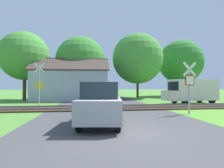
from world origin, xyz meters
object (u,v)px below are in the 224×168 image
object	(u,v)px
tree_left	(25,56)
tree_center	(81,62)
parked_car	(101,103)
stop_sign_near	(189,84)
crossing_sign_far	(39,82)
mail_truck	(191,90)
tree_right	(138,59)
tree_far	(181,62)
house	(72,84)

from	to	relation	value
tree_left	tree_center	bearing A→B (deg)	16.85
tree_left	parked_car	world-z (taller)	tree_left
stop_sign_near	tree_center	bearing A→B (deg)	-69.49
crossing_sign_far	mail_truck	bearing A→B (deg)	-11.65
tree_center	tree_left	world-z (taller)	tree_center
tree_center	tree_left	xyz separation A→B (m)	(-6.48, -1.96, 0.26)
crossing_sign_far	mail_truck	xyz separation A→B (m)	(13.43, 0.50, -0.72)
tree_right	tree_far	distance (m)	8.95
tree_far	mail_truck	distance (m)	13.86
tree_far	parked_car	xyz separation A→B (m)	(-14.40, -19.55, -4.76)
crossing_sign_far	house	xyz separation A→B (m)	(1.97, 6.27, -0.12)
mail_truck	house	bearing A→B (deg)	55.62
stop_sign_near	tree_center	size ratio (longest dim) A/B	0.37
tree_center	crossing_sign_far	bearing A→B (deg)	-107.29
mail_truck	tree_far	bearing A→B (deg)	-32.49
tree_right	tree_left	world-z (taller)	tree_right
tree_left	parked_car	size ratio (longest dim) A/B	1.94
crossing_sign_far	tree_center	distance (m)	9.98
house	tree_far	world-z (taller)	tree_far
crossing_sign_far	parked_car	world-z (taller)	crossing_sign_far
stop_sign_near	mail_truck	bearing A→B (deg)	-128.11
stop_sign_near	crossing_sign_far	size ratio (longest dim) A/B	0.86
crossing_sign_far	tree_right	world-z (taller)	tree_right
mail_truck	stop_sign_near	bearing A→B (deg)	139.96
tree_right	mail_truck	distance (m)	9.90
tree_right	tree_left	size ratio (longest dim) A/B	1.11
stop_sign_near	tree_right	bearing A→B (deg)	-99.06
tree_far	parked_car	size ratio (longest dim) A/B	2.21
house	tree_center	bearing A→B (deg)	75.20
tree_left	tree_right	bearing A→B (deg)	7.48
tree_far	tree_left	bearing A→B (deg)	-166.82
house	tree_far	size ratio (longest dim) A/B	0.94
tree_center	tree_right	bearing A→B (deg)	-0.60
crossing_sign_far	tree_far	bearing A→B (deg)	19.48
stop_sign_near	crossing_sign_far	xyz separation A→B (m)	(-9.85, 5.14, 0.19)
crossing_sign_far	parked_car	bearing A→B (deg)	-71.27
stop_sign_near	mail_truck	size ratio (longest dim) A/B	0.60
tree_far	mail_truck	world-z (taller)	tree_far
tree_left	mail_truck	size ratio (longest dim) A/B	1.58
stop_sign_near	tree_center	world-z (taller)	tree_center
tree_right	mail_truck	size ratio (longest dim) A/B	1.76
stop_sign_near	tree_left	world-z (taller)	tree_left
crossing_sign_far	tree_right	size ratio (longest dim) A/B	0.40
tree_far	tree_right	bearing A→B (deg)	-157.58
house	parked_car	xyz separation A→B (m)	(2.58, -13.40, -0.94)
crossing_sign_far	tree_left	bearing A→B (deg)	103.34
crossing_sign_far	tree_far	world-z (taller)	tree_far
house	tree_left	size ratio (longest dim) A/B	1.08
house	tree_right	size ratio (longest dim) A/B	0.97
tree_right	mail_truck	xyz separation A→B (m)	(2.76, -8.51, -4.25)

